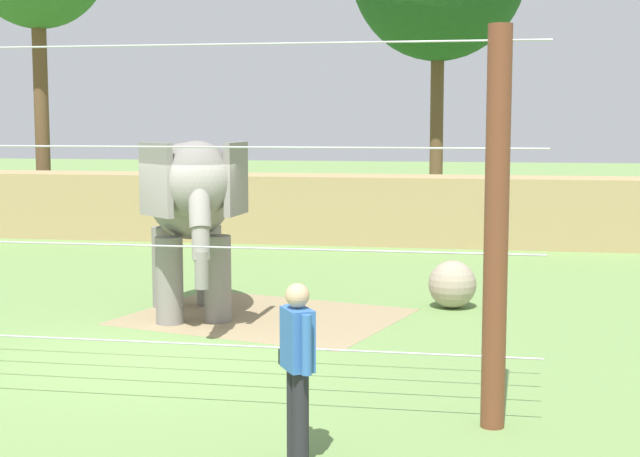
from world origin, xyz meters
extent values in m
plane|color=#6B8E4C|center=(0.00, 0.00, 0.00)|extent=(120.00, 120.00, 0.00)
cube|color=#937F5B|center=(0.85, 2.54, 0.00)|extent=(4.81, 4.21, 0.01)
cube|color=tan|center=(0.00, 12.05, 0.86)|extent=(36.00, 1.80, 1.71)
cylinder|color=gray|center=(0.22, 2.06, 0.67)|extent=(0.42, 0.42, 1.35)
cylinder|color=gray|center=(-0.46, 1.78, 0.67)|extent=(0.42, 0.42, 1.35)
cylinder|color=gray|center=(-0.30, 3.34, 0.67)|extent=(0.42, 0.42, 1.35)
cylinder|color=gray|center=(-0.99, 3.05, 0.67)|extent=(0.42, 0.42, 1.35)
ellipsoid|color=gray|center=(-0.38, 2.56, 2.00)|extent=(2.20, 2.83, 1.54)
ellipsoid|color=gray|center=(0.21, 1.10, 2.27)|extent=(1.34, 1.28, 1.11)
cube|color=gray|center=(0.71, 1.41, 2.27)|extent=(0.14, 0.87, 1.06)
cube|color=gray|center=(-0.36, 0.97, 2.27)|extent=(0.70, 0.66, 1.06)
cylinder|color=gray|center=(0.37, 0.72, 1.88)|extent=(0.46, 0.55, 0.60)
cylinder|color=gray|center=(0.41, 0.61, 1.45)|extent=(0.36, 0.41, 0.57)
cylinder|color=gray|center=(0.44, 0.54, 1.05)|extent=(0.26, 0.26, 0.53)
cylinder|color=gray|center=(-0.91, 3.85, 1.91)|extent=(0.20, 0.31, 0.77)
sphere|color=gray|center=(3.77, 3.79, 0.40)|extent=(0.80, 0.80, 0.80)
cylinder|color=brown|center=(4.43, -2.39, 2.03)|extent=(0.24, 0.24, 4.06)
cylinder|color=#B7B7BC|center=(0.00, -2.39, 0.73)|extent=(9.86, 0.02, 0.02)
cylinder|color=#B7B7BC|center=(0.00, -2.39, 1.79)|extent=(9.86, 0.02, 0.02)
cylinder|color=#B7B7BC|center=(0.00, -2.39, 2.84)|extent=(9.86, 0.02, 0.02)
cylinder|color=#B7B7BC|center=(0.00, -2.39, 3.90)|extent=(9.86, 0.02, 0.02)
cylinder|color=#232328|center=(2.72, -3.84, 0.44)|extent=(0.15, 0.15, 0.88)
cylinder|color=#232328|center=(2.64, -3.70, 0.44)|extent=(0.15, 0.15, 0.88)
cube|color=#3366B2|center=(2.68, -3.77, 1.16)|extent=(0.37, 0.42, 0.56)
sphere|color=tan|center=(2.68, -3.77, 1.56)|extent=(0.22, 0.22, 0.22)
cylinder|color=#3366B2|center=(2.81, -3.98, 1.16)|extent=(0.12, 0.12, 0.54)
cylinder|color=#3366B2|center=(2.56, -3.57, 1.16)|extent=(0.12, 0.12, 0.54)
cube|color=black|center=(2.48, -3.59, 0.94)|extent=(0.05, 0.07, 0.14)
cylinder|color=brown|center=(-9.23, 15.38, 3.15)|extent=(0.44, 0.44, 6.30)
cylinder|color=brown|center=(2.54, 20.04, 2.81)|extent=(0.44, 0.44, 5.63)
camera|label=1|loc=(4.38, -12.02, 3.12)|focal=53.54mm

